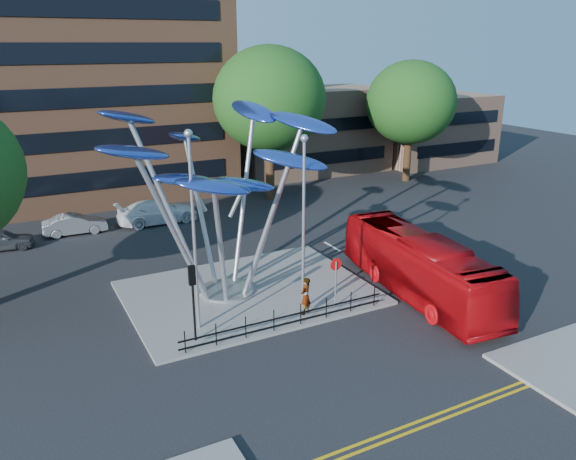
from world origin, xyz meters
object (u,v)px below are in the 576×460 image
leaf_sculpture (219,161)px  parked_car_mid (75,224)px  tree_right (269,99)px  traffic_light_island (193,287)px  street_lamp_right (304,209)px  no_entry_sign_island (336,274)px  parked_car_right (157,212)px  pedestrian (306,296)px  red_bus (419,266)px  parked_car_left (1,240)px  tree_far (411,103)px  street_lamp_left (193,216)px

leaf_sculpture → parked_car_mid: bearing=111.8°
tree_right → traffic_light_island: tree_right is taller
street_lamp_right → traffic_light_island: size_ratio=2.42×
no_entry_sign_island → parked_car_right: no_entry_sign_island is taller
traffic_light_island → pedestrian: size_ratio=1.91×
street_lamp_right → traffic_light_island: (-5.50, -0.50, -2.48)m
no_entry_sign_island → red_bus: 4.64m
parked_car_right → parked_car_mid: bearing=87.9°
parked_car_mid → tree_right: bearing=-80.1°
pedestrian → parked_car_right: 17.56m
parked_car_left → parked_car_mid: bearing=-69.3°
red_bus → parked_car_right: 19.86m
tree_far → parked_car_left: size_ratio=2.86×
street_lamp_left → no_entry_sign_island: 7.47m
parked_car_mid → tree_far: bearing=-83.4°
parked_car_right → tree_far: bearing=-85.4°
traffic_light_island → red_bus: size_ratio=0.31×
tree_right → traffic_light_island: (-13.00, -19.50, -5.42)m
pedestrian → parked_car_mid: bearing=-95.2°
pedestrian → parked_car_left: bearing=-82.4°
tree_right → parked_car_mid: 17.21m
tree_right → tree_far: bearing=0.0°
street_lamp_right → parked_car_left: (-12.44, 15.98, -4.45)m
tree_right → street_lamp_left: bearing=-124.0°
no_entry_sign_island → red_bus: bearing=-6.6°
tree_right → pedestrian: size_ratio=6.74×
no_entry_sign_island → street_lamp_right: bearing=162.1°
tree_right → street_lamp_left: 22.49m
no_entry_sign_island → red_bus: red_bus is taller
traffic_light_island → street_lamp_right: bearing=5.2°
no_entry_sign_island → parked_car_mid: (-9.44, 17.56, -1.14)m
parked_car_left → parked_car_right: (10.04, 0.94, 0.17)m
red_bus → pedestrian: (-6.24, 0.52, -0.51)m
parked_car_left → parked_car_right: 10.09m
street_lamp_right → red_bus: (6.10, -1.02, -3.53)m
leaf_sculpture → parked_car_mid: leaf_sculpture is taller
tree_far → no_entry_sign_island: tree_far is taller
street_lamp_left → no_entry_sign_island: street_lamp_left is taller
parked_car_mid → parked_car_right: 5.55m
street_lamp_left → pedestrian: 6.57m
street_lamp_left → traffic_light_island: 2.96m
tree_right → traffic_light_island: 24.06m
pedestrian → parked_car_left: 20.57m
street_lamp_right → parked_car_right: bearing=98.1°
tree_far → parked_car_left: tree_far is taller
no_entry_sign_island → parked_car_left: bearing=130.3°
traffic_light_island → tree_far: bearing=35.8°
leaf_sculpture → parked_car_right: size_ratio=2.28×
traffic_light_island → parked_car_left: bearing=112.8°
street_lamp_left → street_lamp_right: bearing=-5.7°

